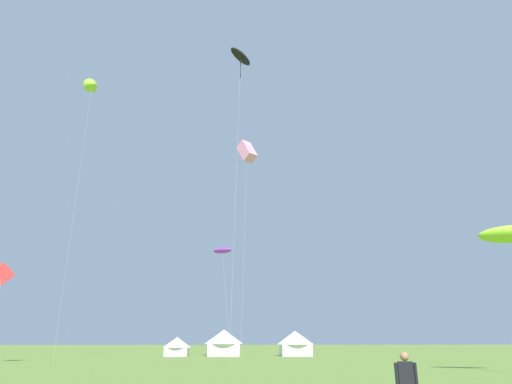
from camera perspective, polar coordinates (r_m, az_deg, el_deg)
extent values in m
cube|color=red|center=(48.30, -29.95, -9.16)|extent=(2.14, 1.05, 2.31)
cube|color=pink|center=(55.58, -1.18, 5.24)|extent=(2.66, 2.86, 3.00)
cylinder|color=#B2B2B7|center=(50.89, -1.54, -6.96)|extent=(0.57, 2.04, 24.40)
ellipsoid|color=#99DB2D|center=(33.98, 30.12, -4.70)|extent=(4.46, 3.10, 1.50)
cone|color=#99DB2D|center=(60.11, -20.37, 12.84)|extent=(2.48, 2.52, 2.06)
cylinder|color=#B2B2B7|center=(53.39, -22.32, -1.84)|extent=(0.22, 1.04, 32.12)
ellipsoid|color=purple|center=(56.23, -4.35, -7.53)|extent=(2.72, 2.05, 0.90)
cylinder|color=#B2B2B7|center=(54.40, -3.85, -13.91)|extent=(1.28, 1.97, 12.68)
ellipsoid|color=black|center=(50.55, -1.99, 17.03)|extent=(3.10, 3.70, 1.17)
cylinder|color=black|center=(49.59, -2.01, 15.45)|extent=(0.08, 0.08, 2.03)
cylinder|color=#B2B2B7|center=(43.03, -2.65, 0.04)|extent=(0.68, 0.68, 31.39)
cube|color=black|center=(12.46, 18.78, -21.36)|extent=(0.41, 0.32, 0.60)
sphere|color=#9E7051|center=(12.44, 18.57, -19.44)|extent=(0.22, 0.22, 0.22)
cylinder|color=black|center=(12.37, 17.67, -21.49)|extent=(0.09, 0.09, 0.55)
cylinder|color=black|center=(12.54, 19.87, -21.23)|extent=(0.09, 0.09, 0.55)
cube|color=white|center=(61.97, -10.19, -19.60)|extent=(2.92, 2.92, 1.09)
cone|color=white|center=(61.95, -10.13, -18.51)|extent=(3.65, 3.65, 1.28)
cube|color=white|center=(61.60, -4.19, -19.63)|extent=(4.08, 4.08, 1.53)
cone|color=white|center=(61.59, -4.16, -18.09)|extent=(5.11, 5.11, 1.79)
cube|color=white|center=(62.23, 5.11, -19.63)|extent=(3.90, 3.90, 1.46)
cone|color=white|center=(62.22, 5.07, -18.17)|extent=(4.87, 4.87, 1.71)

